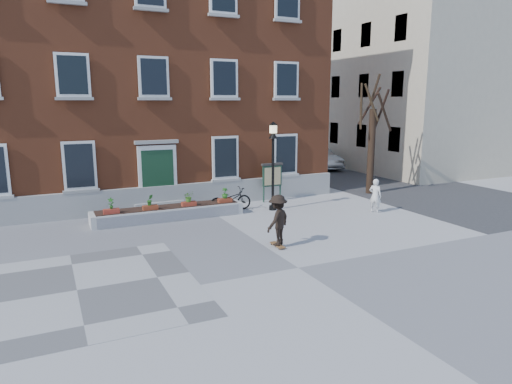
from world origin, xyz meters
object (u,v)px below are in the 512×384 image
bystander (375,196)px  lamp_post (273,154)px  parked_car (318,158)px  bicycle (230,199)px  skateboarder (278,220)px  notice_board (272,176)px

bystander → lamp_post: size_ratio=0.38×
parked_car → lamp_post: bearing=-129.9°
bicycle → parked_car: size_ratio=0.43×
bicycle → skateboarder: bearing=174.0°
bystander → notice_board: size_ratio=0.80×
bystander → notice_board: notice_board is taller
bicycle → parked_car: bearing=-49.4°
parked_car → bystander: bearing=-110.6°
skateboarder → bystander: bearing=22.1°
lamp_post → skateboarder: lamp_post is taller
bicycle → notice_board: size_ratio=1.05×
lamp_post → notice_board: (0.78, 1.59, -1.28)m
bicycle → skateboarder: 5.46m
parked_car → lamp_post: lamp_post is taller
bicycle → lamp_post: lamp_post is taller
bicycle → bystander: 6.36m
bystander → skateboarder: (-6.10, -2.47, 0.18)m
parked_car → bystander: parked_car is taller
parked_car → lamp_post: (-8.86, -10.10, 1.79)m
bicycle → lamp_post: bearing=-110.9°
bystander → lamp_post: 4.82m
parked_car → notice_board: notice_board is taller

